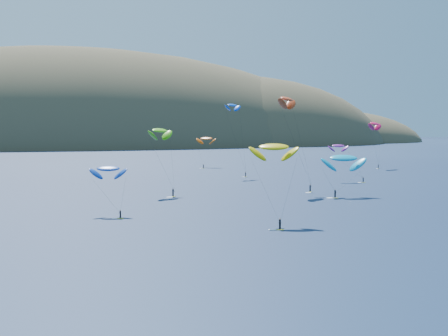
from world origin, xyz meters
The scene contains 10 objects.
island centered at (39.40, 562.36, -10.74)m, with size 730.00×300.00×210.00m.
kitesurfer_2 centered at (-0.76, 58.23, 14.39)m, with size 9.89×14.16×16.93m.
kitesurfer_3 centered at (-9.34, 113.26, 17.14)m, with size 9.33×13.46×19.60m.
kitesurfer_4 centered at (30.41, 162.59, 25.91)m, with size 7.96×9.14×28.01m.
kitesurfer_5 centered at (34.91, 92.06, 9.98)m, with size 12.44×8.65×13.21m.
kitesurfer_6 centered at (56.05, 130.70, 11.77)m, with size 9.02×10.73×13.66m.
kitesurfer_8 centered at (104.70, 182.94, 19.42)m, with size 10.76×10.66×22.18m.
kitesurfer_9 centered at (25.62, 107.28, 25.94)m, with size 10.71×10.61×28.65m.
kitesurfer_10 centered at (-29.12, 79.22, 9.52)m, with size 8.06×10.85×11.61m.
kitesurfer_11 centered at (37.71, 215.05, 12.74)m, with size 10.19×15.53×15.23m.
Camera 1 is at (-50.91, -51.19, 18.51)m, focal length 50.00 mm.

